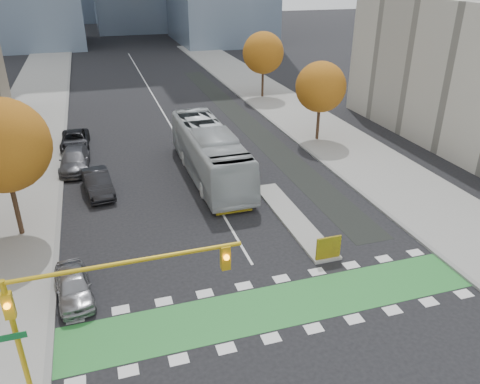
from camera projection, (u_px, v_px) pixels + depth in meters
ground at (289, 327)px, 20.60m from camera, size 300.00×300.00×0.00m
sidewalk_west at (11, 183)px, 34.10m from camera, size 7.00×120.00×0.15m
sidewalk_east at (342, 145)px, 41.38m from camera, size 7.00×120.00×0.15m
curb_west at (62, 177)px, 35.04m from camera, size 0.30×120.00×0.16m
curb_east at (306, 149)px, 40.44m from camera, size 0.30×120.00×0.16m
bike_crossing at (277, 306)px, 21.89m from camera, size 20.00×3.00×0.01m
centre_line at (157, 101)px, 54.94m from camera, size 0.15×70.00×0.01m
bike_lane_paint at (243, 120)px, 48.38m from camera, size 2.50×50.00×0.01m
median_island at (292, 218)px, 29.37m from camera, size 1.60×10.00×0.16m
hazard_board at (328, 248)px, 24.94m from camera, size 1.40×0.12×1.30m
tree_west at (2, 146)px, 25.22m from camera, size 5.20×5.20×8.22m
tree_east_near at (321, 87)px, 40.60m from camera, size 4.40×4.40×7.08m
tree_east_far at (263, 53)px, 54.31m from camera, size 4.80×4.80×7.65m
traffic_signal_west at (89, 295)px, 16.26m from camera, size 8.53×0.56×5.20m
bus at (210, 152)px, 34.68m from camera, size 3.27×13.55×3.77m
parked_car_a at (73, 286)px, 22.17m from camera, size 2.07×4.15×1.36m
parked_car_b at (98, 183)px, 32.42m from camera, size 2.25×4.94×1.57m
parked_car_c at (75, 160)px, 36.31m from camera, size 2.46×5.40×1.53m
parked_car_d at (75, 140)px, 40.63m from camera, size 2.49×5.14×1.41m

